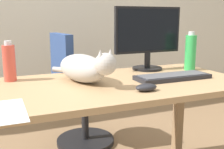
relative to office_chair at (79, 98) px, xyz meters
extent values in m
cube|color=tan|center=(-0.01, -0.77, 0.29)|extent=(1.44, 0.74, 0.03)
cube|color=#977752|center=(0.65, -0.46, -0.07)|extent=(0.06, 0.06, 0.68)
cylinder|color=black|center=(0.05, 0.01, -0.39)|extent=(0.48, 0.48, 0.04)
cylinder|color=black|center=(0.05, 0.01, -0.17)|extent=(0.06, 0.06, 0.47)
cylinder|color=navy|center=(0.05, 0.01, 0.10)|extent=(0.44, 0.44, 0.06)
cube|color=navy|center=(-0.14, -0.02, 0.33)|extent=(0.10, 0.36, 0.40)
cylinder|color=black|center=(0.34, -0.51, 0.31)|extent=(0.20, 0.20, 0.01)
cylinder|color=black|center=(0.34, -0.51, 0.37)|extent=(0.04, 0.04, 0.10)
cube|color=black|center=(0.34, -0.51, 0.57)|extent=(0.48, 0.03, 0.30)
cube|color=black|center=(0.34, -0.52, 0.57)|extent=(0.45, 0.01, 0.27)
cube|color=#232328|center=(0.32, -0.82, 0.31)|extent=(0.44, 0.15, 0.02)
cube|color=#515156|center=(0.32, -0.82, 0.33)|extent=(0.40, 0.12, 0.00)
ellipsoid|color=#B2ADA8|center=(-0.17, -0.68, 0.38)|extent=(0.27, 0.40, 0.15)
sphere|color=#B2ADA8|center=(-0.11, -0.88, 0.43)|extent=(0.11, 0.11, 0.11)
cone|color=#B2ADA8|center=(-0.08, -0.88, 0.48)|extent=(0.04, 0.04, 0.04)
cone|color=#B2ADA8|center=(-0.14, -0.89, 0.48)|extent=(0.04, 0.04, 0.04)
cylinder|color=#B2ADA8|center=(-0.20, -0.42, 0.32)|extent=(0.15, 0.15, 0.03)
ellipsoid|color=#232328|center=(0.05, -0.99, 0.32)|extent=(0.11, 0.06, 0.04)
cylinder|color=green|center=(0.59, -0.63, 0.42)|extent=(0.07, 0.07, 0.23)
cylinder|color=silver|center=(0.59, -0.63, 0.55)|extent=(0.04, 0.04, 0.02)
cylinder|color=#D84C3D|center=(-0.53, -0.51, 0.40)|extent=(0.07, 0.07, 0.20)
cylinder|color=silver|center=(-0.53, -0.51, 0.51)|extent=(0.04, 0.04, 0.02)
camera|label=1|loc=(-0.60, -2.11, 0.65)|focal=44.40mm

